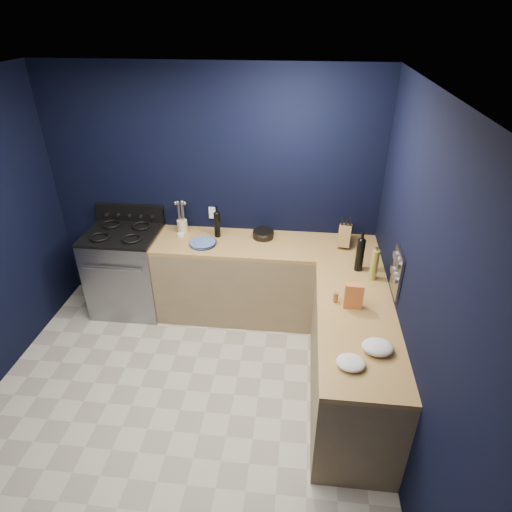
# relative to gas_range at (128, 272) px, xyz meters

# --- Properties ---
(floor) EXTENTS (3.50, 3.50, 0.02)m
(floor) POSITION_rel_gas_range_xyz_m (0.93, -1.42, -0.47)
(floor) COLOR beige
(floor) RESTS_ON ground
(ceiling) EXTENTS (3.50, 3.50, 0.02)m
(ceiling) POSITION_rel_gas_range_xyz_m (0.93, -1.42, 2.15)
(ceiling) COLOR silver
(ceiling) RESTS_ON ground
(wall_back) EXTENTS (3.50, 0.02, 2.60)m
(wall_back) POSITION_rel_gas_range_xyz_m (0.93, 0.34, 0.84)
(wall_back) COLOR black
(wall_back) RESTS_ON ground
(wall_right) EXTENTS (0.02, 3.50, 2.60)m
(wall_right) POSITION_rel_gas_range_xyz_m (2.69, -1.42, 0.84)
(wall_right) COLOR black
(wall_right) RESTS_ON ground
(cab_back) EXTENTS (2.30, 0.63, 0.86)m
(cab_back) POSITION_rel_gas_range_xyz_m (1.53, 0.02, -0.03)
(cab_back) COLOR #917A53
(cab_back) RESTS_ON floor
(top_back) EXTENTS (2.30, 0.63, 0.04)m
(top_back) POSITION_rel_gas_range_xyz_m (1.53, 0.02, 0.42)
(top_back) COLOR olive
(top_back) RESTS_ON cab_back
(cab_right) EXTENTS (0.63, 1.67, 0.86)m
(cab_right) POSITION_rel_gas_range_xyz_m (2.37, -1.13, -0.03)
(cab_right) COLOR #917A53
(cab_right) RESTS_ON floor
(top_right) EXTENTS (0.63, 1.67, 0.04)m
(top_right) POSITION_rel_gas_range_xyz_m (2.37, -1.13, 0.42)
(top_right) COLOR olive
(top_right) RESTS_ON cab_right
(gas_range) EXTENTS (0.76, 0.66, 0.92)m
(gas_range) POSITION_rel_gas_range_xyz_m (0.00, 0.00, 0.00)
(gas_range) COLOR gray
(gas_range) RESTS_ON floor
(oven_door) EXTENTS (0.59, 0.02, 0.42)m
(oven_door) POSITION_rel_gas_range_xyz_m (0.00, -0.32, -0.01)
(oven_door) COLOR black
(oven_door) RESTS_ON gas_range
(cooktop) EXTENTS (0.76, 0.66, 0.03)m
(cooktop) POSITION_rel_gas_range_xyz_m (0.00, 0.00, 0.48)
(cooktop) COLOR black
(cooktop) RESTS_ON gas_range
(backguard) EXTENTS (0.76, 0.06, 0.20)m
(backguard) POSITION_rel_gas_range_xyz_m (0.00, 0.30, 0.58)
(backguard) COLOR black
(backguard) RESTS_ON gas_range
(spice_panel) EXTENTS (0.02, 0.28, 0.38)m
(spice_panel) POSITION_rel_gas_range_xyz_m (2.67, -0.87, 0.72)
(spice_panel) COLOR gray
(spice_panel) RESTS_ON wall_right
(wall_outlet) EXTENTS (0.09, 0.02, 0.13)m
(wall_outlet) POSITION_rel_gas_range_xyz_m (0.93, 0.32, 0.62)
(wall_outlet) COLOR white
(wall_outlet) RESTS_ON wall_back
(plate_stack) EXTENTS (0.35, 0.35, 0.03)m
(plate_stack) POSITION_rel_gas_range_xyz_m (0.89, -0.08, 0.46)
(plate_stack) COLOR #414E9D
(plate_stack) RESTS_ON top_back
(ramekin) EXTENTS (0.09, 0.09, 0.03)m
(ramekin) POSITION_rel_gas_range_xyz_m (0.62, 0.08, 0.46)
(ramekin) COLOR white
(ramekin) RESTS_ON top_back
(utensil_crock) EXTENTS (0.13, 0.13, 0.14)m
(utensil_crock) POSITION_rel_gas_range_xyz_m (0.61, 0.19, 0.51)
(utensil_crock) COLOR beige
(utensil_crock) RESTS_ON top_back
(wine_bottle_back) EXTENTS (0.08, 0.08, 0.27)m
(wine_bottle_back) POSITION_rel_gas_range_xyz_m (1.01, 0.12, 0.57)
(wine_bottle_back) COLOR black
(wine_bottle_back) RESTS_ON top_back
(lemon_basket) EXTENTS (0.29, 0.29, 0.08)m
(lemon_basket) POSITION_rel_gas_range_xyz_m (1.50, 0.14, 0.48)
(lemon_basket) COLOR black
(lemon_basket) RESTS_ON top_back
(knife_block) EXTENTS (0.16, 0.27, 0.27)m
(knife_block) POSITION_rel_gas_range_xyz_m (2.33, 0.08, 0.55)
(knife_block) COLOR olive
(knife_block) RESTS_ON top_back
(wine_bottle_right) EXTENTS (0.10, 0.10, 0.31)m
(wine_bottle_right) POSITION_rel_gas_range_xyz_m (2.43, -0.40, 0.59)
(wine_bottle_right) COLOR black
(wine_bottle_right) RESTS_ON top_right
(oil_bottle) EXTENTS (0.09, 0.09, 0.29)m
(oil_bottle) POSITION_rel_gas_range_xyz_m (2.54, -0.54, 0.59)
(oil_bottle) COLOR #9D9A37
(oil_bottle) RESTS_ON top_right
(spice_jar_near) EXTENTS (0.05, 0.05, 0.09)m
(spice_jar_near) POSITION_rel_gas_range_xyz_m (2.20, -0.93, 0.49)
(spice_jar_near) COLOR olive
(spice_jar_near) RESTS_ON top_right
(spice_jar_far) EXTENTS (0.05, 0.05, 0.09)m
(spice_jar_far) POSITION_rel_gas_range_xyz_m (2.35, -0.90, 0.49)
(spice_jar_far) COLOR olive
(spice_jar_far) RESTS_ON top_right
(crouton_bag) EXTENTS (0.15, 0.08, 0.22)m
(crouton_bag) POSITION_rel_gas_range_xyz_m (2.33, -0.98, 0.55)
(crouton_bag) COLOR red
(crouton_bag) RESTS_ON top_right
(towel_front) EXTENTS (0.28, 0.26, 0.08)m
(towel_front) POSITION_rel_gas_range_xyz_m (2.47, -1.50, 0.48)
(towel_front) COLOR white
(towel_front) RESTS_ON top_right
(towel_end) EXTENTS (0.25, 0.23, 0.06)m
(towel_end) POSITION_rel_gas_range_xyz_m (2.27, -1.66, 0.47)
(towel_end) COLOR white
(towel_end) RESTS_ON top_right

